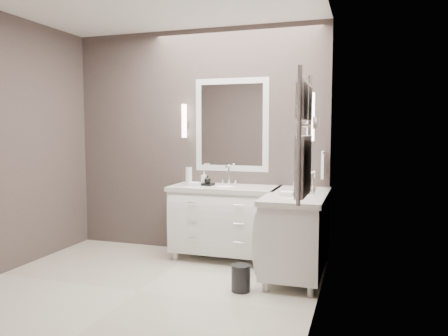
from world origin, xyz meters
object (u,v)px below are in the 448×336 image
(vanity_back, at_px, (225,218))
(vanity_right, at_px, (297,229))
(waste_bin, at_px, (241,278))
(towel_ladder, at_px, (304,144))

(vanity_back, height_order, vanity_right, same)
(vanity_back, relative_size, waste_bin, 5.01)
(towel_ladder, xyz_separation_m, waste_bin, (-0.65, 0.70, -1.27))
(vanity_back, relative_size, vanity_right, 1.00)
(vanity_back, relative_size, towel_ladder, 1.38)
(towel_ladder, distance_m, waste_bin, 1.59)
(vanity_back, bearing_deg, towel_ladder, -55.90)
(vanity_right, relative_size, waste_bin, 5.01)
(vanity_back, height_order, towel_ladder, towel_ladder)
(vanity_right, xyz_separation_m, towel_ladder, (0.23, -1.30, 0.91))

